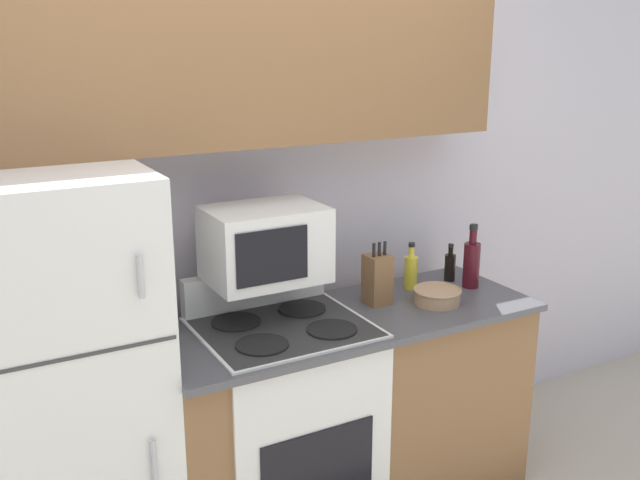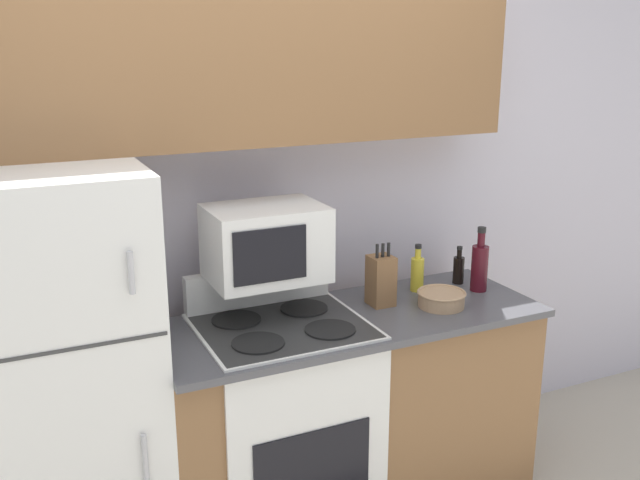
{
  "view_description": "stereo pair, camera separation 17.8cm",
  "coord_description": "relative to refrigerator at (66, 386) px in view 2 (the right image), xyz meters",
  "views": [
    {
      "loc": [
        -1.14,
        -2.11,
        2.05
      ],
      "look_at": [
        0.17,
        0.26,
        1.28
      ],
      "focal_mm": 40.0,
      "sensor_mm": 36.0,
      "label": 1
    },
    {
      "loc": [
        -0.98,
        -2.19,
        2.05
      ],
      "look_at": [
        0.17,
        0.26,
        1.28
      ],
      "focal_mm": 40.0,
      "sensor_mm": 36.0,
      "label": 2
    }
  ],
  "objects": [
    {
      "name": "bowl",
      "position": [
        1.54,
        -0.16,
        0.15
      ],
      "size": [
        0.21,
        0.21,
        0.07
      ],
      "color": "tan",
      "rests_on": "lower_cabinets"
    },
    {
      "name": "upper_cabinets",
      "position": [
        0.82,
        0.22,
        1.18
      ],
      "size": [
        2.27,
        0.31,
        0.72
      ],
      "color": "brown",
      "rests_on": "refrigerator"
    },
    {
      "name": "microwave",
      "position": [
        0.81,
        0.03,
        0.44
      ],
      "size": [
        0.46,
        0.34,
        0.3
      ],
      "color": "white",
      "rests_on": "stove"
    },
    {
      "name": "knife_block",
      "position": [
        1.31,
        -0.02,
        0.22
      ],
      "size": [
        0.1,
        0.11,
        0.28
      ],
      "color": "brown",
      "rests_on": "lower_cabinets"
    },
    {
      "name": "lower_cabinets",
      "position": [
        1.14,
        -0.07,
        -0.35
      ],
      "size": [
        1.64,
        0.62,
        0.93
      ],
      "color": "brown",
      "rests_on": "ground_plane"
    },
    {
      "name": "wall_back",
      "position": [
        0.82,
        0.39,
        0.46
      ],
      "size": [
        8.0,
        0.05,
        2.55
      ],
      "color": "silver",
      "rests_on": "ground_plane"
    },
    {
      "name": "refrigerator",
      "position": [
        0.0,
        0.0,
        0.0
      ],
      "size": [
        0.63,
        0.74,
        1.63
      ],
      "color": "white",
      "rests_on": "ground_plane"
    },
    {
      "name": "stove",
      "position": [
        0.83,
        -0.08,
        -0.33
      ],
      "size": [
        0.67,
        0.6,
        1.1
      ],
      "color": "white",
      "rests_on": "ground_plane"
    },
    {
      "name": "bottle_cooking_spray",
      "position": [
        1.55,
        0.06,
        0.2
      ],
      "size": [
        0.06,
        0.06,
        0.22
      ],
      "color": "gold",
      "rests_on": "lower_cabinets"
    },
    {
      "name": "bottle_wine_red",
      "position": [
        1.81,
        -0.06,
        0.23
      ],
      "size": [
        0.08,
        0.08,
        0.3
      ],
      "color": "#470F19",
      "rests_on": "lower_cabinets"
    },
    {
      "name": "bottle_soy_sauce",
      "position": [
        1.78,
        0.07,
        0.18
      ],
      "size": [
        0.05,
        0.05,
        0.18
      ],
      "color": "black",
      "rests_on": "lower_cabinets"
    }
  ]
}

